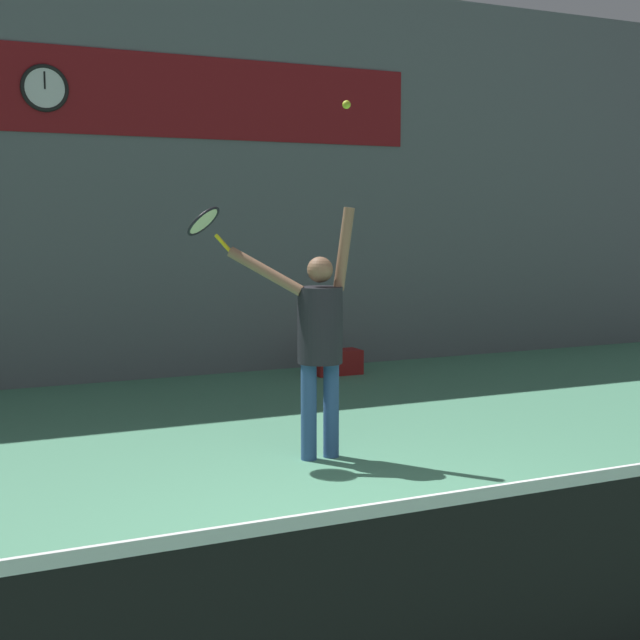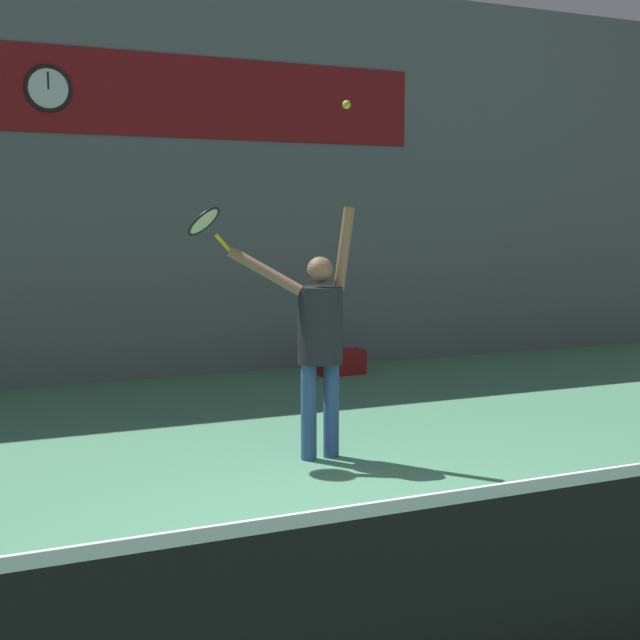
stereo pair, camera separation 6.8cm
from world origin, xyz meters
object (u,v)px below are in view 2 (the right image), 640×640
object	(u,v)px
scoreboard_clock	(48,88)
tennis_player	(319,333)
tennis_ball	(347,105)
equipment_bag	(340,362)
tennis_racket	(205,223)

from	to	relation	value
scoreboard_clock	tennis_player	distance (m)	5.10
tennis_ball	equipment_bag	xyz separation A→B (m)	(1.70, 3.66, -2.71)
tennis_racket	equipment_bag	world-z (taller)	tennis_racket
scoreboard_clock	tennis_ball	xyz separation A→B (m)	(1.70, -4.31, -0.59)
scoreboard_clock	tennis_player	size ratio (longest dim) A/B	0.26
tennis_racket	tennis_ball	size ratio (longest dim) A/B	6.24
scoreboard_clock	tennis_ball	size ratio (longest dim) A/B	8.10
tennis_ball	tennis_player	bearing A→B (deg)	157.99
tennis_player	tennis_racket	xyz separation A→B (m)	(-0.79, 0.53, 0.90)
scoreboard_clock	tennis_player	world-z (taller)	scoreboard_clock
tennis_racket	scoreboard_clock	bearing A→B (deg)	100.94
scoreboard_clock	equipment_bag	world-z (taller)	scoreboard_clock
tennis_player	tennis_racket	world-z (taller)	tennis_racket
tennis_player	tennis_ball	distance (m)	1.84
scoreboard_clock	tennis_player	bearing A→B (deg)	-70.46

